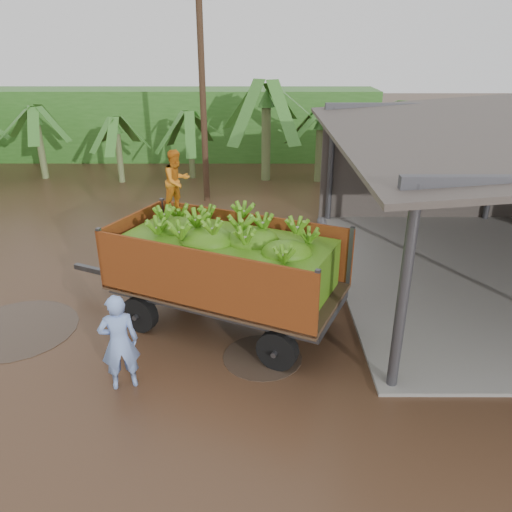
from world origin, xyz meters
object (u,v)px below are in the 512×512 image
Objects in this scene: banana_trailer at (226,265)px; man_blue at (119,342)px; man_grey at (321,251)px; utility_pole at (203,98)px.

man_blue is (-1.85, -2.24, -0.54)m from banana_trailer.
man_grey is at bearing -152.25° from man_blue.
man_blue is at bearing -104.80° from banana_trailer.
man_grey is (2.37, 2.11, -0.58)m from banana_trailer.
man_grey is at bearing -63.37° from utility_pole.
man_blue reaches higher than man_grey.
man_blue is at bearing -92.40° from utility_pole.
man_blue is at bearing 47.91° from man_grey.
banana_trailer is 3.23m from man_grey.
man_blue is 12.18m from utility_pole.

